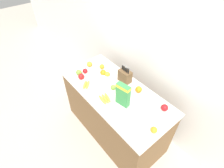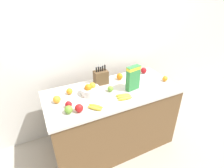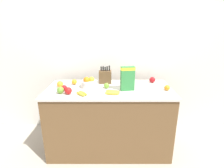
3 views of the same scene
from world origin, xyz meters
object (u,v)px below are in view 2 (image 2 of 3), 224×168
knife_block (101,77)px  orange_back_center (69,91)px  cereal_box (133,77)px  apple_leftmost (110,89)px  orange_front_right (165,79)px  banana_bunch_right (124,97)px  fruit_bowl (90,90)px  orange_by_cereal (57,99)px  apple_front (79,108)px  banana_bunch_left (95,107)px  apple_by_knife_block (69,104)px  apple_near_bananas (144,70)px  apple_middle (69,110)px  orange_near_bowl (120,76)px

knife_block → orange_back_center: bearing=-170.7°
cereal_box → orange_back_center: (-0.70, 0.22, -0.13)m
apple_leftmost → orange_front_right: size_ratio=1.01×
orange_front_right → banana_bunch_right: bearing=-170.5°
fruit_bowl → orange_by_cereal: 0.38m
fruit_bowl → apple_front: (-0.21, -0.25, -0.01)m
banana_bunch_right → orange_by_cereal: (-0.68, 0.24, 0.02)m
banana_bunch_left → apple_leftmost: apple_leftmost is taller
apple_by_knife_block → orange_front_right: apple_by_knife_block is taller
cereal_box → fruit_bowl: cereal_box is taller
banana_bunch_right → orange_front_right: 0.68m
apple_leftmost → apple_front: apple_front is taller
apple_near_bananas → orange_front_right: (0.11, -0.31, -0.01)m
banana_bunch_left → banana_bunch_right: size_ratio=0.92×
fruit_bowl → banana_bunch_left: size_ratio=1.27×
apple_middle → apple_front: (0.10, -0.02, 0.00)m
banana_bunch_right → orange_front_right: bearing=9.5°
cereal_box → apple_leftmost: 0.30m
cereal_box → orange_back_center: 0.75m
banana_bunch_right → banana_bunch_left: bearing=-173.9°
apple_leftmost → apple_middle: bearing=-161.0°
orange_front_right → orange_back_center: (-1.19, 0.23, 0.00)m
apple_near_bananas → orange_by_cereal: same height
cereal_box → apple_near_bananas: bearing=29.1°
apple_middle → apple_near_bananas: size_ratio=1.00×
fruit_bowl → orange_near_bowl: bearing=20.0°
orange_back_center → orange_by_cereal: size_ratio=0.88×
apple_near_bananas → orange_near_bowl: 0.39m
apple_near_bananas → fruit_bowl: bearing=-167.7°
orange_front_right → orange_back_center: size_ratio=0.95×
cereal_box → apple_front: (-0.70, -0.14, -0.12)m
banana_bunch_left → apple_middle: bearing=169.8°
orange_by_cereal → orange_near_bowl: bearing=11.6°
knife_block → orange_front_right: 0.83m
banana_bunch_right → orange_back_center: 0.62m
banana_bunch_left → apple_front: size_ratio=2.01×
knife_block → orange_near_bowl: bearing=-0.9°
knife_block → apple_middle: 0.65m
apple_leftmost → apple_near_bananas: size_ratio=0.85×
cereal_box → apple_by_knife_block: cereal_box is taller
banana_bunch_right → orange_near_bowl: 0.44m
orange_back_center → fruit_bowl: bearing=-26.2°
apple_by_knife_block → orange_front_right: 1.26m
fruit_bowl → orange_front_right: fruit_bowl is taller
orange_back_center → apple_leftmost: bearing=-19.1°
knife_block → banana_bunch_left: 0.52m
banana_bunch_left → cereal_box: bearing=16.5°
apple_middle → knife_block: bearing=38.4°
apple_by_knife_block → orange_near_bowl: (0.75, 0.31, 0.01)m
fruit_bowl → apple_front: fruit_bowl is taller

